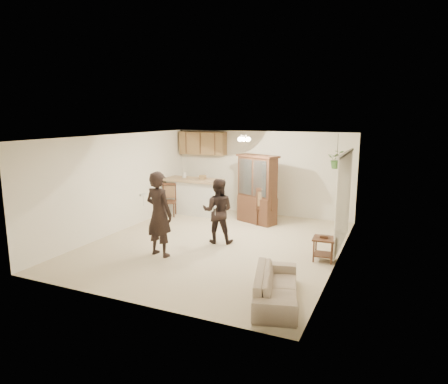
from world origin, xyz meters
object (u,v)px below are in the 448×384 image
at_px(child, 218,215).
at_px(chair_hutch_left, 263,209).
at_px(chair_bar, 169,207).
at_px(chair_hutch_right, 265,214).
at_px(sofa, 276,279).
at_px(adult, 159,215).
at_px(side_table, 324,249).
at_px(china_hutch, 257,190).

xyz_separation_m(child, chair_hutch_left, (0.28, 2.52, -0.40)).
bearing_deg(chair_bar, chair_hutch_right, -16.97).
bearing_deg(child, chair_bar, -50.31).
bearing_deg(sofa, chair_bar, 33.14).
height_order(adult, chair_bar, adult).
xyz_separation_m(adult, side_table, (3.26, 1.12, -0.65)).
height_order(chair_hutch_left, chair_hutch_right, chair_hutch_right).
relative_size(china_hutch, side_table, 3.51).
height_order(child, chair_hutch_left, child).
bearing_deg(sofa, side_table, -24.73).
bearing_deg(chair_hutch_left, chair_hutch_right, -14.45).
relative_size(adult, china_hutch, 0.95).
height_order(adult, china_hutch, china_hutch).
bearing_deg(sofa, china_hutch, 8.09).
bearing_deg(china_hutch, chair_hutch_right, 3.71).
height_order(sofa, chair_hutch_right, chair_hutch_right).
xyz_separation_m(chair_hutch_left, chair_hutch_right, (0.24, -0.57, 0.02)).
relative_size(sofa, chair_bar, 1.94).
height_order(sofa, child, child).
xyz_separation_m(adult, child, (0.76, 1.32, -0.22)).
xyz_separation_m(china_hutch, side_table, (2.25, -2.24, -0.68)).
bearing_deg(sofa, child, 27.07).
bearing_deg(chair_hutch_right, chair_bar, -5.39).
relative_size(child, side_table, 2.50).
distance_m(adult, china_hutch, 3.51).
distance_m(chair_bar, chair_hutch_right, 2.93).
bearing_deg(child, sofa, 117.03).
relative_size(child, chair_hutch_right, 1.28).
xyz_separation_m(adult, chair_hutch_right, (1.27, 3.27, -0.60)).
bearing_deg(chair_bar, child, -57.15).
height_order(chair_bar, chair_hutch_right, chair_hutch_right).
distance_m(china_hutch, chair_bar, 2.77).
xyz_separation_m(chair_bar, chair_hutch_left, (2.68, 0.83, 0.00)).
xyz_separation_m(child, chair_hutch_right, (0.51, 1.95, -0.38)).
bearing_deg(china_hutch, chair_hutch_left, 108.84).
relative_size(sofa, adult, 1.04).
bearing_deg(china_hutch, sofa, -45.24).
bearing_deg(chair_bar, chair_hutch_left, -4.84).
relative_size(adult, chair_hutch_right, 1.70).
distance_m(sofa, side_table, 2.19).
distance_m(child, chair_hutch_right, 2.05).
bearing_deg(chair_hutch_left, child, -43.20).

